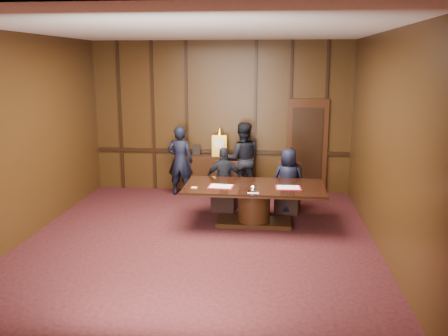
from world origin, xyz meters
name	(u,v)px	position (x,y,z in m)	size (l,w,h in m)	color
room	(202,142)	(0.07, 0.14, 1.72)	(7.00, 7.04, 3.50)	black
sideboard	(220,173)	(0.00, 3.26, 0.49)	(1.60, 0.45, 1.54)	black
conference_table	(254,198)	(0.90, 1.10, 0.51)	(2.62, 1.32, 0.76)	black
folder_left	(221,186)	(0.29, 0.94, 0.77)	(0.48, 0.36, 0.02)	#A40F24
folder_right	(288,188)	(1.52, 0.99, 0.77)	(0.48, 0.35, 0.02)	#A40F24
inkstand	(253,189)	(0.90, 0.65, 0.81)	(0.20, 0.14, 0.12)	white
notepad	(194,187)	(-0.19, 0.82, 0.77)	(0.10, 0.07, 0.01)	#F9D979
chair_left	(225,196)	(0.25, 1.98, 0.29)	(0.53, 0.53, 0.99)	black
chair_right	(288,198)	(1.55, 1.98, 0.29)	(0.55, 0.55, 0.99)	black
signatory_left	(224,180)	(0.25, 1.90, 0.66)	(0.77, 0.32, 1.32)	black
signatory_right	(288,181)	(1.55, 1.90, 0.67)	(0.65, 0.43, 1.34)	black
witness_left	(180,161)	(-0.88, 3.00, 0.80)	(0.59, 0.38, 1.61)	black
witness_right	(242,159)	(0.54, 3.10, 0.85)	(0.82, 0.64, 1.69)	black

